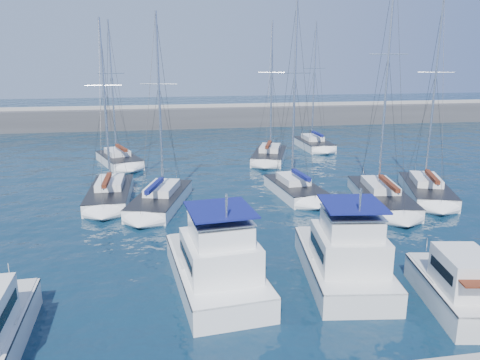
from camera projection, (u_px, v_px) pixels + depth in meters
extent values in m
plane|color=black|center=(313.00, 259.00, 25.75)|extent=(220.00, 220.00, 0.00)
cube|color=#424244|center=(210.00, 120.00, 75.03)|extent=(160.00, 6.00, 4.00)
cube|color=gray|center=(210.00, 106.00, 74.47)|extent=(160.00, 1.20, 0.50)
cube|color=white|center=(215.00, 277.00, 22.78)|extent=(4.49, 8.66, 1.60)
cube|color=#262628|center=(215.00, 263.00, 22.59)|extent=(4.56, 8.66, 0.08)
cube|color=white|center=(220.00, 255.00, 21.43)|extent=(3.49, 4.16, 1.60)
cube|color=black|center=(220.00, 253.00, 21.41)|extent=(3.47, 3.39, 0.45)
cube|color=white|center=(220.00, 231.00, 20.92)|extent=(2.75, 2.94, 0.90)
cube|color=navy|center=(220.00, 210.00, 20.67)|extent=(3.10, 3.36, 0.08)
cube|color=silver|center=(342.00, 270.00, 23.58)|extent=(4.62, 8.42, 1.60)
cube|color=#262628|center=(343.00, 256.00, 23.38)|extent=(4.69, 8.43, 0.08)
cube|color=silver|center=(349.00, 248.00, 22.22)|extent=(3.50, 4.09, 1.60)
cube|color=black|center=(349.00, 246.00, 22.20)|extent=(3.46, 3.36, 0.45)
cube|color=silver|center=(351.00, 225.00, 21.71)|extent=(2.75, 2.90, 0.90)
cube|color=navy|center=(353.00, 204.00, 21.45)|extent=(3.10, 3.31, 0.08)
cube|color=silver|center=(452.00, 297.00, 20.88)|extent=(3.29, 6.30, 1.60)
cube|color=#262628|center=(454.00, 282.00, 20.69)|extent=(3.34, 6.31, 0.08)
cube|color=silver|center=(464.00, 272.00, 19.77)|extent=(2.39, 3.08, 1.60)
cube|color=black|center=(464.00, 270.00, 19.74)|extent=(2.33, 2.54, 0.45)
cube|color=#562111|center=(478.00, 277.00, 18.63)|extent=(2.11, 2.12, 0.07)
cube|color=white|center=(110.00, 196.00, 36.31)|extent=(3.11, 8.47, 1.30)
cube|color=#262628|center=(110.00, 188.00, 36.15)|extent=(3.17, 8.47, 0.06)
cube|color=white|center=(110.00, 183.00, 36.58)|extent=(2.00, 3.72, 0.55)
cylinder|color=silver|center=(105.00, 102.00, 35.28)|extent=(0.18, 0.18, 12.12)
cylinder|color=silver|center=(107.00, 182.00, 34.72)|extent=(0.18, 4.22, 0.12)
cube|color=#562111|center=(107.00, 180.00, 34.59)|extent=(0.40, 3.80, 0.28)
cube|color=white|center=(161.00, 202.00, 34.84)|extent=(5.19, 8.85, 1.30)
cube|color=#262628|center=(160.00, 194.00, 34.68)|extent=(5.24, 8.87, 0.06)
cube|color=white|center=(162.00, 188.00, 35.10)|extent=(2.88, 4.05, 0.55)
cylinder|color=silver|center=(159.00, 101.00, 33.76)|extent=(0.18, 0.18, 12.43)
cylinder|color=silver|center=(155.00, 187.00, 33.26)|extent=(1.27, 4.05, 0.12)
cube|color=navy|center=(154.00, 186.00, 33.12)|extent=(1.37, 3.71, 0.28)
cube|color=white|center=(295.00, 192.00, 37.57)|extent=(3.57, 7.25, 1.30)
cube|color=#262628|center=(295.00, 184.00, 37.41)|extent=(3.63, 7.26, 0.06)
cube|color=white|center=(293.00, 179.00, 37.74)|extent=(2.17, 3.23, 0.55)
cylinder|color=silver|center=(294.00, 91.00, 36.20)|extent=(0.18, 0.18, 13.55)
cylinder|color=silver|center=(300.00, 177.00, 36.21)|extent=(0.46, 3.50, 0.12)
cube|color=navy|center=(301.00, 175.00, 36.08)|extent=(0.66, 3.17, 0.28)
cube|color=silver|center=(381.00, 199.00, 35.57)|extent=(4.67, 9.66, 1.30)
cube|color=#262628|center=(382.00, 191.00, 35.41)|extent=(4.73, 9.67, 0.06)
cube|color=silver|center=(380.00, 185.00, 35.89)|extent=(2.69, 4.34, 0.55)
cylinder|color=silver|center=(387.00, 77.00, 34.15)|extent=(0.18, 0.18, 15.86)
cylinder|color=silver|center=(388.00, 185.00, 33.85)|extent=(0.93, 4.58, 0.12)
cube|color=#562111|center=(389.00, 183.00, 33.71)|extent=(1.07, 4.17, 0.28)
cube|color=white|center=(426.00, 193.00, 37.28)|extent=(5.58, 8.83, 1.30)
cube|color=#262628|center=(427.00, 185.00, 37.12)|extent=(5.64, 8.85, 0.06)
cube|color=white|center=(426.00, 179.00, 37.53)|extent=(3.04, 4.07, 0.55)
cylinder|color=silver|center=(434.00, 90.00, 36.03)|extent=(0.18, 0.18, 13.66)
cylinder|color=silver|center=(432.00, 178.00, 35.71)|extent=(1.49, 3.96, 0.12)
cube|color=#562111|center=(432.00, 177.00, 35.57)|extent=(1.57, 3.64, 0.28)
cube|color=white|center=(119.00, 162.00, 48.26)|extent=(5.34, 8.07, 1.30)
cube|color=#262628|center=(119.00, 156.00, 48.10)|extent=(5.40, 8.09, 0.06)
cube|color=white|center=(117.00, 152.00, 48.41)|extent=(2.94, 3.74, 0.55)
cylinder|color=silver|center=(112.00, 87.00, 46.95)|extent=(0.18, 0.18, 12.89)
cylinder|color=silver|center=(121.00, 149.00, 46.93)|extent=(1.37, 3.57, 0.12)
cube|color=#562111|center=(121.00, 148.00, 46.81)|extent=(1.46, 3.29, 0.28)
cube|color=silver|center=(269.00, 158.00, 50.22)|extent=(5.48, 8.39, 1.30)
cube|color=#262628|center=(269.00, 152.00, 50.06)|extent=(5.54, 8.41, 0.06)
cube|color=silver|center=(270.00, 148.00, 50.44)|extent=(3.02, 3.89, 0.55)
cylinder|color=silver|center=(271.00, 85.00, 49.02)|extent=(0.18, 0.18, 12.93)
cylinder|color=silver|center=(268.00, 146.00, 48.72)|extent=(1.39, 3.73, 0.12)
cube|color=#562111|center=(268.00, 145.00, 48.59)|extent=(1.48, 3.43, 0.28)
cube|color=white|center=(313.00, 146.00, 56.86)|extent=(3.15, 7.26, 1.30)
cube|color=#262628|center=(314.00, 141.00, 56.70)|extent=(3.21, 7.26, 0.06)
cube|color=white|center=(313.00, 137.00, 57.05)|extent=(2.02, 3.19, 0.55)
cylinder|color=silver|center=(314.00, 80.00, 55.55)|extent=(0.18, 0.18, 13.37)
cylinder|color=silver|center=(317.00, 135.00, 55.46)|extent=(0.19, 3.60, 0.12)
cube|color=navy|center=(317.00, 134.00, 55.32)|extent=(0.42, 3.24, 0.28)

